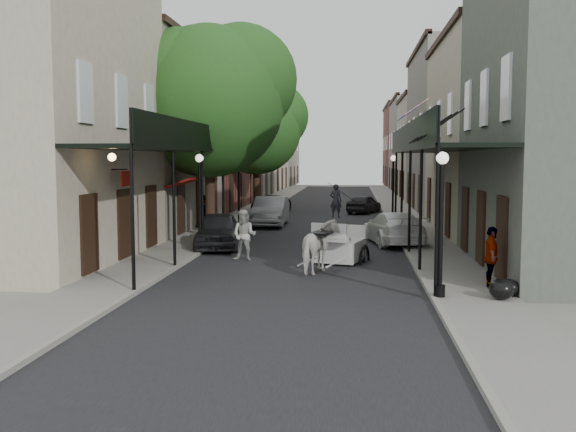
% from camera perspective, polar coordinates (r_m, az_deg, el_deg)
% --- Properties ---
extents(ground, '(140.00, 140.00, 0.00)m').
position_cam_1_polar(ground, '(18.98, 0.07, -5.98)').
color(ground, gray).
rests_on(ground, ground).
extents(road, '(8.00, 90.00, 0.01)m').
position_cam_1_polar(road, '(38.75, 3.03, -0.28)').
color(road, black).
rests_on(road, ground).
extents(sidewalk_left, '(2.20, 90.00, 0.12)m').
position_cam_1_polar(sidewalk_left, '(39.31, -4.27, -0.13)').
color(sidewalk_left, gray).
rests_on(sidewalk_left, ground).
extents(sidewalk_right, '(2.20, 90.00, 0.12)m').
position_cam_1_polar(sidewalk_right, '(38.83, 10.42, -0.26)').
color(sidewalk_right, gray).
rests_on(sidewalk_right, ground).
extents(building_row_left, '(5.00, 80.00, 10.50)m').
position_cam_1_polar(building_row_left, '(49.67, -6.40, 6.95)').
color(building_row_left, '#BEB398').
rests_on(building_row_left, ground).
extents(building_row_right, '(5.00, 80.00, 10.50)m').
position_cam_1_polar(building_row_right, '(49.02, 13.81, 6.86)').
color(building_row_right, gray).
rests_on(building_row_right, ground).
extents(gallery_left, '(2.20, 18.05, 4.88)m').
position_cam_1_polar(gallery_left, '(26.37, -8.85, 5.93)').
color(gallery_left, black).
rests_on(gallery_left, sidewalk_left).
extents(gallery_right, '(2.20, 18.05, 4.88)m').
position_cam_1_polar(gallery_right, '(25.68, 12.42, 5.90)').
color(gallery_right, black).
rests_on(gallery_right, sidewalk_right).
extents(tree_near, '(7.31, 6.80, 9.63)m').
position_cam_1_polar(tree_near, '(29.48, -6.19, 10.62)').
color(tree_near, '#382619').
rests_on(tree_near, sidewalk_left).
extents(tree_far, '(6.45, 6.00, 8.61)m').
position_cam_1_polar(tree_far, '(43.20, -2.35, 8.03)').
color(tree_far, '#382619').
rests_on(tree_far, sidewalk_left).
extents(lamppost_right_near, '(0.32, 0.32, 3.71)m').
position_cam_1_polar(lamppost_right_near, '(16.76, 13.45, -0.52)').
color(lamppost_right_near, black).
rests_on(lamppost_right_near, sidewalk_right).
extents(lamppost_left, '(0.32, 0.32, 3.71)m').
position_cam_1_polar(lamppost_left, '(25.30, -7.84, 1.44)').
color(lamppost_left, black).
rests_on(lamppost_left, sidewalk_left).
extents(lamppost_right_far, '(0.32, 0.32, 3.71)m').
position_cam_1_polar(lamppost_right_far, '(36.64, 9.32, 2.56)').
color(lamppost_right_far, black).
rests_on(lamppost_right_far, sidewalk_right).
extents(horse, '(1.39, 2.16, 1.68)m').
position_cam_1_polar(horse, '(20.55, 2.91, -2.76)').
color(horse, silver).
rests_on(horse, ground).
extents(carriage, '(2.12, 2.75, 2.81)m').
position_cam_1_polar(carriage, '(23.00, 4.92, -1.29)').
color(carriage, black).
rests_on(carriage, ground).
extents(pedestrian_walking, '(1.00, 0.85, 1.83)m').
position_cam_1_polar(pedestrian_walking, '(23.00, -3.91, -1.72)').
color(pedestrian_walking, '#ACADA3').
rests_on(pedestrian_walking, ground).
extents(pedestrian_sidewalk_left, '(1.21, 1.01, 1.62)m').
position_cam_1_polar(pedestrian_sidewalk_left, '(33.83, -7.30, 0.47)').
color(pedestrian_sidewalk_left, gray).
rests_on(pedestrian_sidewalk_left, sidewalk_left).
extents(pedestrian_sidewalk_right, '(0.50, 1.02, 1.69)m').
position_cam_1_polar(pedestrian_sidewalk_right, '(18.43, 17.63, -3.52)').
color(pedestrian_sidewalk_right, gray).
rests_on(pedestrian_sidewalk_right, sidewalk_right).
extents(car_left_near, '(2.33, 4.53, 1.48)m').
position_cam_1_polar(car_left_near, '(26.28, -6.23, -1.27)').
color(car_left_near, black).
rests_on(car_left_near, ground).
extents(car_left_mid, '(1.72, 4.79, 1.57)m').
position_cam_1_polar(car_left_mid, '(34.86, -1.56, 0.41)').
color(car_left_mid, '#99989D').
rests_on(car_left_mid, ground).
extents(car_left_far, '(2.46, 4.51, 1.20)m').
position_cam_1_polar(car_left_far, '(42.99, -1.50, 1.06)').
color(car_left_far, black).
rests_on(car_left_far, ground).
extents(car_right_near, '(2.80, 5.08, 1.39)m').
position_cam_1_polar(car_right_near, '(27.75, 9.37, -1.06)').
color(car_right_near, white).
rests_on(car_right_near, ground).
extents(car_right_far, '(2.65, 3.99, 1.26)m').
position_cam_1_polar(car_right_far, '(43.13, 6.78, 1.08)').
color(car_right_far, black).
rests_on(car_right_far, ground).
extents(trash_bags, '(0.89, 1.04, 0.53)m').
position_cam_1_polar(trash_bags, '(17.27, 18.69, -6.13)').
color(trash_bags, black).
rests_on(trash_bags, sidewalk_right).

